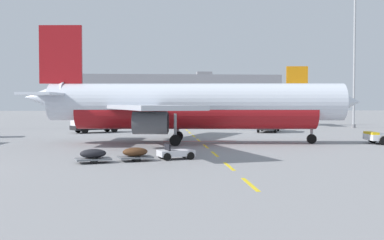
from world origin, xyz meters
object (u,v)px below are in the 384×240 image
(airliner_foreground, at_px, (190,105))
(ground_power_truck, at_px, (268,121))
(catering_truck, at_px, (95,121))
(baggage_train, at_px, (136,154))
(airliner_mid_left, at_px, (232,106))
(apron_light_mast_far, at_px, (355,38))

(airliner_foreground, height_order, ground_power_truck, airliner_foreground)
(catering_truck, relative_size, baggage_train, 0.84)
(airliner_foreground, distance_m, airliner_mid_left, 40.36)
(baggage_train, bearing_deg, airliner_mid_left, 73.42)
(ground_power_truck, distance_m, baggage_train, 37.15)
(ground_power_truck, bearing_deg, baggage_train, -118.64)
(catering_truck, bearing_deg, ground_power_truck, -1.14)
(airliner_mid_left, bearing_deg, ground_power_truck, -84.39)
(airliner_mid_left, xyz_separation_m, catering_truck, (-22.99, -19.94, -1.96))
(airliner_foreground, height_order, apron_light_mast_far, apron_light_mast_far)
(airliner_foreground, relative_size, airliner_mid_left, 1.10)
(airliner_mid_left, distance_m, baggage_train, 55.42)
(catering_truck, distance_m, apron_light_mast_far, 45.38)
(catering_truck, distance_m, ground_power_truck, 25.00)
(airliner_foreground, height_order, baggage_train, airliner_foreground)
(apron_light_mast_far, bearing_deg, airliner_foreground, -136.48)
(airliner_mid_left, bearing_deg, catering_truck, -139.06)
(airliner_mid_left, distance_m, catering_truck, 30.50)
(airliner_mid_left, bearing_deg, apron_light_mast_far, -28.39)
(baggage_train, distance_m, apron_light_mast_far, 57.11)
(airliner_foreground, bearing_deg, baggage_train, -109.58)
(airliner_foreground, relative_size, ground_power_truck, 4.71)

